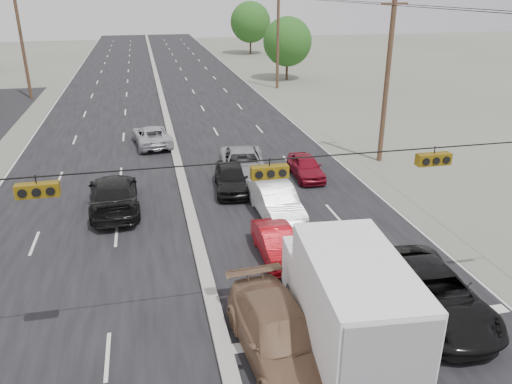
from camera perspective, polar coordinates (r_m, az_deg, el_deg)
ground at (r=16.19m, az=-4.03°, el=-16.55°), size 200.00×200.00×0.00m
road_surface at (r=43.72m, az=-10.26°, el=8.58°), size 20.00×160.00×0.02m
center_median at (r=43.70m, az=-10.27°, el=8.71°), size 0.50×160.00×0.20m
utility_pole_left_c at (r=53.83m, az=-25.15°, el=14.98°), size 1.60×0.30×10.00m
utility_pole_right_b at (r=31.35m, az=14.75°, el=12.39°), size 1.60×0.30×10.00m
utility_pole_right_c at (r=54.61m, az=2.51°, el=17.05°), size 1.60×0.30×10.00m
traffic_signals at (r=13.69m, az=1.15°, el=2.45°), size 25.00×0.30×0.54m
tree_right_mid at (r=60.15m, az=3.61°, el=16.78°), size 5.60×5.60×7.14m
tree_right_far at (r=84.53m, az=-0.65°, el=18.84°), size 6.40×6.40×8.16m
box_truck at (r=14.89m, az=10.30°, el=-12.22°), size 2.96×7.06×3.50m
tan_sedan at (r=15.07m, az=2.78°, el=-16.07°), size 2.66×5.64×1.59m
red_sedan at (r=20.11m, az=2.37°, el=-5.96°), size 1.37×3.79×1.24m
black_suv at (r=17.79m, az=19.49°, el=-10.86°), size 2.86×5.78×1.57m
queue_car_a at (r=26.64m, az=-2.86°, el=1.60°), size 2.13×4.39×1.44m
queue_car_b at (r=23.52m, az=2.32°, el=-1.14°), size 1.84×4.80×1.56m
queue_car_c at (r=28.55m, az=-1.52°, el=3.18°), size 3.25×5.85×1.55m
queue_car_e at (r=28.66m, az=5.71°, el=2.88°), size 1.62×3.84×1.30m
oncoming_near at (r=25.23m, az=-15.94°, el=-0.24°), size 2.61×5.80×1.65m
oncoming_far at (r=35.24m, az=-11.83°, el=6.29°), size 2.84×5.13×1.36m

